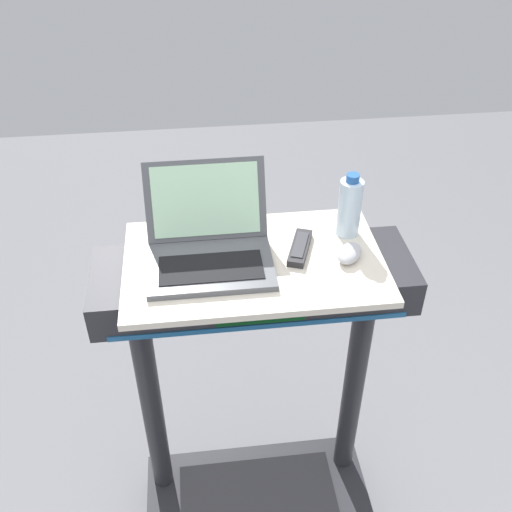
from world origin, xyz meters
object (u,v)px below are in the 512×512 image
object	(u,v)px
laptop	(209,244)
computer_mouse	(350,253)
water_bottle	(350,207)
tv_remote	(300,248)

from	to	relation	value
laptop	computer_mouse	world-z (taller)	laptop
computer_mouse	laptop	bearing A→B (deg)	-153.84
laptop	water_bottle	size ratio (longest dim) A/B	1.73
laptop	water_bottle	distance (m)	0.41
water_bottle	tv_remote	distance (m)	0.18
water_bottle	tv_remote	xyz separation A→B (m)	(-0.15, -0.07, -0.08)
laptop	computer_mouse	size ratio (longest dim) A/B	3.36
computer_mouse	water_bottle	size ratio (longest dim) A/B	0.51
laptop	tv_remote	size ratio (longest dim) A/B	2.02
laptop	tv_remote	world-z (taller)	laptop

